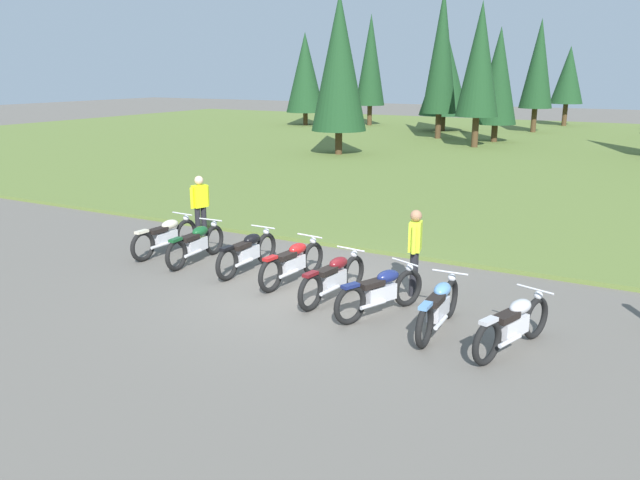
{
  "coord_description": "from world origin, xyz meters",
  "views": [
    {
      "loc": [
        5.96,
        -10.12,
        4.18
      ],
      "look_at": [
        0.0,
        0.6,
        0.9
      ],
      "focal_mm": 35.53,
      "sensor_mm": 36.0,
      "label": 1
    }
  ],
  "objects_px": {
    "motorcycle_red": "(293,262)",
    "motorcycle_navy": "(381,291)",
    "motorcycle_british_green": "(196,243)",
    "motorcycle_maroon": "(333,277)",
    "rider_in_hivis_vest": "(200,204)",
    "motorcycle_silver": "(513,324)",
    "motorcycle_black": "(248,252)",
    "motorcycle_cream": "(166,236)",
    "motorcycle_sky_blue": "(439,307)",
    "rider_with_back_turned": "(415,247)"
  },
  "relations": [
    {
      "from": "motorcycle_red",
      "to": "motorcycle_maroon",
      "type": "height_order",
      "value": "same"
    },
    {
      "from": "rider_in_hivis_vest",
      "to": "rider_with_back_turned",
      "type": "distance_m",
      "value": 6.24
    },
    {
      "from": "motorcycle_british_green",
      "to": "motorcycle_black",
      "type": "bearing_deg",
      "value": -0.01
    },
    {
      "from": "motorcycle_black",
      "to": "motorcycle_silver",
      "type": "xyz_separation_m",
      "value": [
        5.89,
        -1.32,
        0.0
      ]
    },
    {
      "from": "motorcycle_british_green",
      "to": "rider_in_hivis_vest",
      "type": "bearing_deg",
      "value": 126.05
    },
    {
      "from": "motorcycle_red",
      "to": "rider_in_hivis_vest",
      "type": "xyz_separation_m",
      "value": [
        -3.74,
        1.66,
        0.51
      ]
    },
    {
      "from": "motorcycle_sky_blue",
      "to": "motorcycle_cream",
      "type": "bearing_deg",
      "value": 169.52
    },
    {
      "from": "motorcycle_maroon",
      "to": "motorcycle_black",
      "type": "bearing_deg",
      "value": 164.86
    },
    {
      "from": "motorcycle_cream",
      "to": "rider_in_hivis_vest",
      "type": "xyz_separation_m",
      "value": [
        -0.03,
        1.33,
        0.51
      ]
    },
    {
      "from": "motorcycle_cream",
      "to": "motorcycle_maroon",
      "type": "relative_size",
      "value": 1.0
    },
    {
      "from": "motorcycle_black",
      "to": "rider_in_hivis_vest",
      "type": "xyz_separation_m",
      "value": [
        -2.5,
        1.49,
        0.51
      ]
    },
    {
      "from": "motorcycle_cream",
      "to": "motorcycle_red",
      "type": "bearing_deg",
      "value": -5.22
    },
    {
      "from": "rider_in_hivis_vest",
      "to": "rider_with_back_turned",
      "type": "height_order",
      "value": "same"
    },
    {
      "from": "motorcycle_british_green",
      "to": "motorcycle_red",
      "type": "height_order",
      "value": "same"
    },
    {
      "from": "motorcycle_red",
      "to": "rider_with_back_turned",
      "type": "relative_size",
      "value": 1.26
    },
    {
      "from": "motorcycle_black",
      "to": "motorcycle_sky_blue",
      "type": "relative_size",
      "value": 1.0
    },
    {
      "from": "motorcycle_black",
      "to": "rider_with_back_turned",
      "type": "bearing_deg",
      "value": 5.51
    },
    {
      "from": "motorcycle_british_green",
      "to": "motorcycle_silver",
      "type": "height_order",
      "value": "same"
    },
    {
      "from": "motorcycle_silver",
      "to": "rider_in_hivis_vest",
      "type": "height_order",
      "value": "rider_in_hivis_vest"
    },
    {
      "from": "motorcycle_cream",
      "to": "motorcycle_red",
      "type": "xyz_separation_m",
      "value": [
        3.71,
        -0.34,
        0.0
      ]
    },
    {
      "from": "motorcycle_navy",
      "to": "rider_in_hivis_vest",
      "type": "relative_size",
      "value": 1.18
    },
    {
      "from": "motorcycle_maroon",
      "to": "motorcycle_silver",
      "type": "bearing_deg",
      "value": -10.8
    },
    {
      "from": "motorcycle_british_green",
      "to": "motorcycle_navy",
      "type": "xyz_separation_m",
      "value": [
        4.92,
        -0.93,
        0.0
      ]
    },
    {
      "from": "motorcycle_british_green",
      "to": "motorcycle_black",
      "type": "distance_m",
      "value": 1.41
    },
    {
      "from": "motorcycle_black",
      "to": "motorcycle_red",
      "type": "relative_size",
      "value": 1.0
    },
    {
      "from": "motorcycle_british_green",
      "to": "motorcycle_maroon",
      "type": "height_order",
      "value": "same"
    },
    {
      "from": "motorcycle_red",
      "to": "motorcycle_maroon",
      "type": "distance_m",
      "value": 1.28
    },
    {
      "from": "motorcycle_navy",
      "to": "motorcycle_silver",
      "type": "bearing_deg",
      "value": -9.33
    },
    {
      "from": "motorcycle_cream",
      "to": "rider_with_back_turned",
      "type": "height_order",
      "value": "rider_with_back_turned"
    },
    {
      "from": "motorcycle_maroon",
      "to": "motorcycle_navy",
      "type": "bearing_deg",
      "value": -13.97
    },
    {
      "from": "rider_in_hivis_vest",
      "to": "motorcycle_red",
      "type": "bearing_deg",
      "value": -24.01
    },
    {
      "from": "rider_in_hivis_vest",
      "to": "motorcycle_british_green",
      "type": "bearing_deg",
      "value": -53.95
    },
    {
      "from": "motorcycle_red",
      "to": "motorcycle_cream",
      "type": "bearing_deg",
      "value": 174.78
    },
    {
      "from": "motorcycle_maroon",
      "to": "motorcycle_cream",
      "type": "bearing_deg",
      "value": 170.48
    },
    {
      "from": "motorcycle_maroon",
      "to": "motorcycle_silver",
      "type": "distance_m",
      "value": 3.53
    },
    {
      "from": "motorcycle_british_green",
      "to": "motorcycle_silver",
      "type": "bearing_deg",
      "value": -10.22
    },
    {
      "from": "motorcycle_sky_blue",
      "to": "motorcycle_maroon",
      "type": "bearing_deg",
      "value": 167.42
    },
    {
      "from": "motorcycle_british_green",
      "to": "motorcycle_maroon",
      "type": "relative_size",
      "value": 1.0
    },
    {
      "from": "motorcycle_silver",
      "to": "motorcycle_sky_blue",
      "type": "bearing_deg",
      "value": 172.42
    },
    {
      "from": "motorcycle_british_green",
      "to": "motorcycle_red",
      "type": "distance_m",
      "value": 2.66
    },
    {
      "from": "motorcycle_cream",
      "to": "motorcycle_red",
      "type": "height_order",
      "value": "same"
    },
    {
      "from": "motorcycle_red",
      "to": "motorcycle_sky_blue",
      "type": "height_order",
      "value": "same"
    },
    {
      "from": "motorcycle_british_green",
      "to": "rider_in_hivis_vest",
      "type": "height_order",
      "value": "rider_in_hivis_vest"
    },
    {
      "from": "motorcycle_red",
      "to": "motorcycle_navy",
      "type": "xyz_separation_m",
      "value": [
        2.27,
        -0.75,
        0.0
      ]
    },
    {
      "from": "motorcycle_cream",
      "to": "motorcycle_black",
      "type": "height_order",
      "value": "same"
    },
    {
      "from": "motorcycle_black",
      "to": "motorcycle_navy",
      "type": "bearing_deg",
      "value": -14.78
    },
    {
      "from": "motorcycle_silver",
      "to": "motorcycle_british_green",
      "type": "bearing_deg",
      "value": 169.78
    },
    {
      "from": "motorcycle_red",
      "to": "rider_with_back_turned",
      "type": "xyz_separation_m",
      "value": [
        2.4,
        0.52,
        0.51
      ]
    },
    {
      "from": "motorcycle_black",
      "to": "motorcycle_navy",
      "type": "height_order",
      "value": "same"
    },
    {
      "from": "motorcycle_british_green",
      "to": "motorcycle_black",
      "type": "height_order",
      "value": "same"
    }
  ]
}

